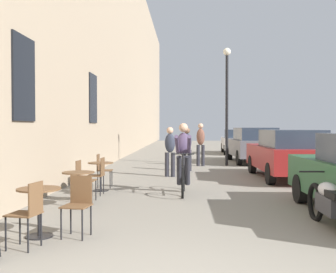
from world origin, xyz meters
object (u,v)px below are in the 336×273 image
object	(u,v)px
cafe_table_near	(39,202)
cafe_table_mid	(78,182)
pedestrian_near	(170,149)
parked_car_second	(288,153)
cafe_table_far	(101,170)
cyclist_on_bicycle	(183,160)
cafe_chair_far_toward_wall	(98,173)
cafe_chair_far_toward_street	(102,168)
pedestrian_far	(201,142)
pedestrian_mid	(187,147)
cafe_chair_near_toward_wall	(29,210)
parked_car_fourth	(237,141)
parked_car_third	(253,144)
cafe_chair_near_toward_street	(78,201)
cafe_chair_mid_toward_street	(83,178)
parked_motorcycle	(331,205)
street_lamp	(227,91)

from	to	relation	value
cafe_table_near	cafe_table_mid	distance (m)	2.16
pedestrian_near	parked_car_second	size ratio (longest dim) A/B	0.37
cafe_table_far	cyclist_on_bicycle	bearing A→B (deg)	-7.95
cafe_chair_far_toward_wall	parked_car_second	world-z (taller)	parked_car_second
cafe_chair_far_toward_street	pedestrian_far	xyz separation A→B (m)	(2.86, 6.13, 0.48)
cafe_table_far	pedestrian_mid	bearing A→B (deg)	65.06
cafe_table_mid	cafe_chair_near_toward_wall	bearing A→B (deg)	-88.73
cafe_chair_near_toward_wall	cafe_chair_far_toward_street	world-z (taller)	same
cafe_table_near	cafe_table_far	world-z (taller)	same
cafe_chair_near_toward_wall	parked_car_fourth	distance (m)	20.06
cafe_table_near	parked_car_third	bearing A→B (deg)	67.56
cafe_chair_near_toward_street	parked_car_fourth	world-z (taller)	parked_car_fourth
cafe_chair_mid_toward_street	parked_motorcycle	distance (m)	5.03
cafe_chair_near_toward_street	pedestrian_mid	distance (m)	9.14
cafe_table_mid	cafe_chair_far_toward_street	xyz separation A→B (m)	(-0.08, 2.71, -0.00)
pedestrian_mid	street_lamp	bearing A→B (deg)	52.20
cafe_chair_far_toward_wall	pedestrian_far	bearing A→B (deg)	69.72
cafe_chair_far_toward_street	pedestrian_mid	bearing A→B (deg)	61.42
cafe_table_far	cafe_chair_far_toward_street	world-z (taller)	cafe_chair_far_toward_street
street_lamp	parked_car_second	bearing A→B (deg)	-71.64
cafe_table_mid	parked_motorcycle	bearing A→B (deg)	-19.99
cafe_table_far	parked_car_second	xyz separation A→B (m)	(5.31, 2.57, 0.27)
pedestrian_near	parked_car_second	distance (m)	3.70
pedestrian_far	cafe_table_mid	bearing A→B (deg)	-107.46
pedestrian_far	parked_car_third	bearing A→B (deg)	34.08
cafe_chair_near_toward_street	cafe_chair_far_toward_street	bearing A→B (deg)	97.44
cafe_chair_mid_toward_street	cafe_chair_far_toward_street	xyz separation A→B (m)	(0.00, 2.03, 0.00)
parked_car_second	parked_car_fourth	distance (m)	11.90
cafe_chair_near_toward_street	cafe_table_mid	bearing A→B (deg)	104.81
pedestrian_far	parked_car_fourth	xyz separation A→B (m)	(2.50, 7.78, -0.24)
pedestrian_near	parked_car_second	bearing A→B (deg)	-6.71
cafe_chair_near_toward_street	pedestrian_far	distance (m)	11.16
parked_car_second	parked_car_fourth	bearing A→B (deg)	90.18
cafe_chair_far_toward_street	parked_car_third	distance (m)	9.40
cafe_chair_near_toward_wall	cafe_chair_far_toward_wall	xyz separation A→B (m)	(0.02, 4.27, 0.00)
parked_car_fourth	parked_motorcycle	distance (m)	18.26
pedestrian_near	cafe_chair_near_toward_street	bearing A→B (deg)	-98.60
parked_car_second	parked_motorcycle	world-z (taller)	parked_car_second
cafe_chair_near_toward_wall	cafe_table_mid	distance (m)	2.74
cafe_table_near	cafe_chair_near_toward_wall	distance (m)	0.59
cafe_table_mid	pedestrian_mid	world-z (taller)	pedestrian_mid
cafe_chair_mid_toward_street	pedestrian_near	distance (m)	4.81
cafe_chair_mid_toward_street	cyclist_on_bicycle	distance (m)	2.49
cafe_chair_far_toward_street	parked_motorcycle	size ratio (longest dim) A/B	0.41
parked_car_second	cafe_chair_far_toward_street	bearing A→B (deg)	-159.48
cafe_table_mid	cafe_chair_far_toward_wall	size ratio (longest dim) A/B	0.81
street_lamp	parked_car_third	xyz separation A→B (m)	(1.33, 1.43, -2.29)
street_lamp	pedestrian_far	bearing A→B (deg)	-169.06
pedestrian_near	parked_motorcycle	size ratio (longest dim) A/B	0.75
cafe_table_near	parked_car_fourth	size ratio (longest dim) A/B	0.17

